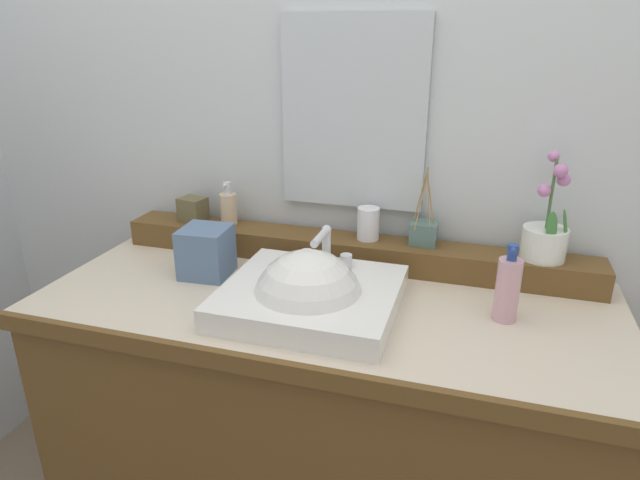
{
  "coord_description": "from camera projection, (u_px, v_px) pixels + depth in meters",
  "views": [
    {
      "loc": [
        0.36,
        -1.23,
        1.49
      ],
      "look_at": [
        -0.01,
        -0.02,
        1.01
      ],
      "focal_mm": 30.72,
      "sensor_mm": 36.0,
      "label": 1
    }
  ],
  "objects": [
    {
      "name": "back_ledge",
      "position": [
        348.0,
        250.0,
        1.63
      ],
      "size": [
        1.41,
        0.12,
        0.08
      ],
      "primitive_type": "cube",
      "color": "brown",
      "rests_on": "vanity_cabinet"
    },
    {
      "name": "mirror",
      "position": [
        353.0,
        114.0,
        1.56
      ],
      "size": [
        0.42,
        0.02,
        0.54
      ],
      "primitive_type": "cube",
      "color": "silver"
    },
    {
      "name": "wall_back",
      "position": [
        365.0,
        123.0,
        1.67
      ],
      "size": [
        3.46,
        0.2,
        2.45
      ],
      "primitive_type": "cube",
      "color": "silver",
      "rests_on": "ground"
    },
    {
      "name": "tumbler_cup",
      "position": [
        368.0,
        224.0,
        1.59
      ],
      "size": [
        0.06,
        0.06,
        0.1
      ],
      "primitive_type": "cylinder",
      "color": "silver",
      "rests_on": "back_ledge"
    },
    {
      "name": "tissue_box",
      "position": [
        206.0,
        252.0,
        1.54
      ],
      "size": [
        0.14,
        0.14,
        0.14
      ],
      "primitive_type": "cube",
      "rotation": [
        0.0,
        0.0,
        0.07
      ],
      "color": "slate",
      "rests_on": "vanity_cabinet"
    },
    {
      "name": "sink_basin",
      "position": [
        309.0,
        302.0,
        1.35
      ],
      "size": [
        0.43,
        0.4,
        0.29
      ],
      "color": "white",
      "rests_on": "vanity_cabinet"
    },
    {
      "name": "vanity_cabinet",
      "position": [
        324.0,
        428.0,
        1.58
      ],
      "size": [
        1.5,
        0.64,
        0.84
      ],
      "color": "brown",
      "rests_on": "ground"
    },
    {
      "name": "trinket_box",
      "position": [
        193.0,
        210.0,
        1.75
      ],
      "size": [
        0.09,
        0.08,
        0.08
      ],
      "primitive_type": "cube",
      "rotation": [
        0.0,
        0.0,
        -0.19
      ],
      "color": "brown",
      "rests_on": "back_ledge"
    },
    {
      "name": "lotion_bottle",
      "position": [
        508.0,
        288.0,
        1.29
      ],
      "size": [
        0.06,
        0.06,
        0.19
      ],
      "color": "#CD9AA7",
      "rests_on": "vanity_cabinet"
    },
    {
      "name": "soap_dispenser",
      "position": [
        228.0,
        207.0,
        1.72
      ],
      "size": [
        0.05,
        0.05,
        0.13
      ],
      "color": "beige",
      "rests_on": "back_ledge"
    },
    {
      "name": "reed_diffuser",
      "position": [
        424.0,
        232.0,
        1.56
      ],
      "size": [
        0.07,
        0.1,
        0.22
      ],
      "color": "#4C6C66",
      "rests_on": "back_ledge"
    },
    {
      "name": "potted_plant",
      "position": [
        546.0,
        235.0,
        1.45
      ],
      "size": [
        0.12,
        0.12,
        0.29
      ],
      "color": "silver",
      "rests_on": "back_ledge"
    }
  ]
}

